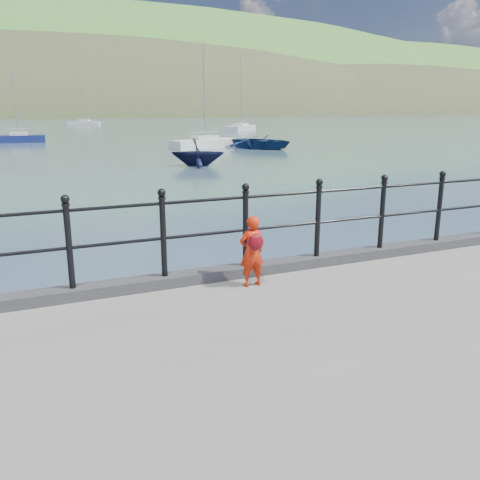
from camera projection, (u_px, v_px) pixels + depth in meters
name	position (u px, v px, depth m)	size (l,w,h in m)	color
ground	(204.00, 341.00, 7.55)	(600.00, 600.00, 0.00)	#2D4251
kerb	(207.00, 275.00, 7.15)	(60.00, 0.30, 0.15)	#28282B
railing	(206.00, 223.00, 6.96)	(18.11, 0.11, 1.20)	black
far_shore	(113.00, 163.00, 240.50)	(830.00, 200.00, 156.00)	#333A21
child	(252.00, 251.00, 6.83)	(0.36, 0.31, 0.98)	red
launch_blue	(262.00, 142.00, 41.95)	(3.95, 5.54, 1.15)	#12284E
launch_navy	(198.00, 152.00, 29.63)	(2.61, 3.02, 1.59)	black
sailboat_port	(19.00, 139.00, 49.04)	(4.78, 1.85, 6.98)	#121A50
sailboat_near	(205.00, 144.00, 42.95)	(6.44, 3.55, 8.55)	silver
sailboat_far	(241.00, 128.00, 74.66)	(6.83, 6.90, 10.72)	silver
sailboat_deep	(84.00, 123.00, 95.88)	(6.14, 4.00, 8.79)	beige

